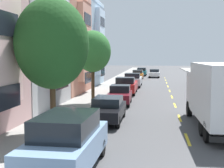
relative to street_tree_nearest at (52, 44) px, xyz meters
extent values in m
plane|color=#424244|center=(6.40, 23.14, -4.43)|extent=(160.00, 160.00, 0.00)
cube|color=gray|center=(-0.70, 21.14, -4.36)|extent=(3.20, 120.00, 0.14)
cube|color=yellow|center=(6.40, 0.14, -4.43)|extent=(0.14, 2.20, 0.01)
cube|color=yellow|center=(6.40, 5.14, -4.43)|extent=(0.14, 2.20, 0.01)
cube|color=yellow|center=(6.40, 10.14, -4.43)|extent=(0.14, 2.20, 0.01)
cube|color=yellow|center=(6.40, 15.14, -4.43)|extent=(0.14, 2.20, 0.01)
cube|color=yellow|center=(6.40, 20.14, -4.43)|extent=(0.14, 2.20, 0.01)
cube|color=yellow|center=(6.40, 25.14, -4.43)|extent=(0.14, 2.20, 0.01)
cube|color=yellow|center=(6.40, 30.14, -4.43)|extent=(0.14, 2.20, 0.01)
cube|color=yellow|center=(6.40, 35.14, -4.43)|extent=(0.14, 2.20, 0.01)
cube|color=yellow|center=(6.40, 40.14, -4.43)|extent=(0.14, 2.20, 0.01)
cube|color=#1E232D|center=(-1.73, -1.30, -2.45)|extent=(0.04, 2.86, 1.10)
cube|color=#1E232D|center=(-1.73, -1.30, 0.86)|extent=(0.04, 2.86, 1.10)
cube|color=silver|center=(-2.02, 7.25, 1.73)|extent=(0.55, 3.76, 8.90)
cube|color=#1E232D|center=(-1.73, 7.25, -2.38)|extent=(0.04, 2.86, 1.10)
cube|color=#1E232D|center=(-1.73, 7.25, 1.05)|extent=(0.04, 2.86, 1.10)
cube|color=#B27560|center=(-9.04, 15.80, 0.29)|extent=(13.48, 8.35, 9.43)
cube|color=#E19B83|center=(-2.02, 15.80, 0.66)|extent=(0.55, 3.76, 7.36)
cube|color=#1E232D|center=(-1.73, 15.80, -2.73)|extent=(0.04, 2.86, 1.10)
cube|color=#1E232D|center=(-1.73, 15.80, 0.10)|extent=(0.04, 2.86, 1.10)
cube|color=#1E232D|center=(-1.73, 15.80, 2.93)|extent=(0.04, 2.86, 1.10)
cube|color=#9EB7CC|center=(-8.29, 24.35, 0.69)|extent=(11.99, 8.35, 10.24)
cube|color=#CAE7FE|center=(-2.55, 24.35, 6.03)|extent=(0.60, 8.35, 0.44)
cube|color=#CAE7FE|center=(-2.02, 24.35, 1.10)|extent=(0.55, 3.76, 7.99)
cube|color=#1E232D|center=(-1.73, 24.35, -2.59)|extent=(0.04, 2.86, 1.10)
cube|color=#1E232D|center=(-1.73, 24.35, 0.48)|extent=(0.04, 2.86, 1.10)
cube|color=#1E232D|center=(-1.73, 24.35, 3.56)|extent=(0.04, 2.86, 1.10)
cylinder|color=#47331E|center=(0.00, 0.00, -2.95)|extent=(0.27, 0.27, 2.67)
ellipsoid|color=#1E4C1E|center=(0.00, 0.00, 0.01)|extent=(3.52, 3.52, 4.34)
cylinder|color=#47331E|center=(0.00, 9.66, -2.88)|extent=(0.26, 0.26, 2.83)
ellipsoid|color=#2D6B2D|center=(0.00, 9.66, -0.25)|extent=(2.84, 2.84, 3.24)
cube|color=white|center=(8.23, 1.65, -2.36)|extent=(2.58, 6.13, 2.81)
cube|color=white|center=(8.10, 5.83, -2.67)|extent=(2.36, 1.97, 2.20)
cube|color=black|center=(8.08, 6.73, -2.19)|extent=(2.02, 0.14, 0.97)
cylinder|color=black|center=(9.16, 5.91, -3.95)|extent=(0.31, 0.97, 0.96)
cylinder|color=black|center=(7.04, 5.84, -3.95)|extent=(0.31, 0.97, 0.96)
cylinder|color=black|center=(7.23, -0.22, -3.95)|extent=(0.31, 0.97, 0.96)
cylinder|color=black|center=(7.20, 0.88, -3.95)|extent=(0.31, 0.97, 0.96)
cube|color=tan|center=(10.69, 17.45, -3.70)|extent=(2.13, 5.35, 0.80)
cube|color=black|center=(10.67, 18.61, -3.00)|extent=(1.80, 1.63, 0.60)
cylinder|color=black|center=(11.54, 19.27, -4.10)|extent=(0.24, 0.67, 0.66)
cylinder|color=black|center=(9.76, 19.23, -4.10)|extent=(0.24, 0.67, 0.66)
cylinder|color=black|center=(9.85, 15.63, -4.10)|extent=(0.24, 0.67, 0.66)
cube|color=#333338|center=(10.84, 26.63, -3.65)|extent=(2.03, 4.83, 0.90)
cube|color=black|center=(10.84, 26.63, -2.85)|extent=(1.76, 2.81, 0.70)
cylinder|color=black|center=(11.68, 28.27, -4.10)|extent=(0.23, 0.66, 0.66)
cylinder|color=black|center=(9.95, 28.25, -4.10)|extent=(0.23, 0.66, 0.66)
cylinder|color=black|center=(11.73, 25.01, -4.10)|extent=(0.23, 0.66, 0.66)
cylinder|color=black|center=(10.00, 24.98, -4.10)|extent=(0.23, 0.66, 0.66)
cube|color=black|center=(2.12, 3.46, -3.80)|extent=(1.83, 4.51, 0.60)
cube|color=black|center=(2.12, 3.69, -3.25)|extent=(1.60, 2.17, 0.50)
cylinder|color=black|center=(1.34, 1.93, -4.10)|extent=(0.22, 0.66, 0.66)
cylinder|color=black|center=(2.92, 1.94, -4.10)|extent=(0.22, 0.66, 0.66)
cylinder|color=black|center=(1.32, 4.99, -4.10)|extent=(0.22, 0.66, 0.66)
cylinder|color=black|center=(2.90, 5.00, -4.10)|extent=(0.22, 0.66, 0.66)
cube|color=#AD1E1E|center=(1.94, 17.09, -3.70)|extent=(2.02, 5.31, 0.80)
cube|color=black|center=(1.95, 15.92, -3.00)|extent=(1.77, 1.60, 0.60)
cylinder|color=black|center=(1.06, 15.28, -4.10)|extent=(0.22, 0.66, 0.66)
cylinder|color=black|center=(2.84, 15.29, -4.10)|extent=(0.22, 0.66, 0.66)
cylinder|color=black|center=(1.05, 18.89, -4.10)|extent=(0.22, 0.66, 0.66)
cylinder|color=black|center=(2.83, 18.89, -4.10)|extent=(0.22, 0.66, 0.66)
cube|color=maroon|center=(2.09, 9.90, -3.79)|extent=(1.85, 4.05, 0.62)
cube|color=black|center=(2.08, 10.38, -3.20)|extent=(1.58, 1.72, 0.55)
cylinder|color=black|center=(1.37, 8.52, -4.10)|extent=(0.24, 0.67, 0.66)
cylinder|color=black|center=(2.89, 8.56, -4.10)|extent=(0.24, 0.67, 0.66)
cylinder|color=black|center=(1.30, 11.24, -4.10)|extent=(0.24, 0.67, 0.66)
cylinder|color=black|center=(2.82, 11.28, -4.10)|extent=(0.24, 0.67, 0.66)
cube|color=#B2B5BA|center=(2.10, 24.32, -3.70)|extent=(2.01, 5.30, 0.80)
cube|color=black|center=(2.10, 23.15, -3.00)|extent=(1.76, 1.59, 0.60)
cylinder|color=black|center=(1.21, 22.52, -4.10)|extent=(0.22, 0.66, 0.66)
cylinder|color=black|center=(2.99, 22.52, -4.10)|extent=(0.22, 0.66, 0.66)
cylinder|color=black|center=(1.21, 26.12, -4.10)|extent=(0.22, 0.66, 0.66)
cylinder|color=black|center=(2.99, 26.12, -4.10)|extent=(0.22, 0.66, 0.66)
cube|color=#195B60|center=(2.18, 45.33, -3.79)|extent=(1.88, 4.72, 0.62)
cube|color=black|center=(2.18, 45.70, -3.20)|extent=(1.64, 2.84, 0.55)
cylinder|color=black|center=(1.36, 43.74, -4.10)|extent=(0.23, 0.66, 0.66)
cylinder|color=black|center=(2.96, 43.72, -4.10)|extent=(0.23, 0.66, 0.66)
cylinder|color=black|center=(1.40, 46.93, -4.10)|extent=(0.23, 0.66, 0.66)
cylinder|color=black|center=(3.00, 46.91, -4.10)|extent=(0.23, 0.66, 0.66)
cube|color=orange|center=(1.94, 35.85, -3.79)|extent=(1.80, 4.03, 0.62)
cube|color=black|center=(1.95, 36.33, -3.20)|extent=(1.56, 1.70, 0.55)
cylinder|color=black|center=(1.16, 34.50, -4.10)|extent=(0.23, 0.66, 0.66)
cylinder|color=black|center=(2.68, 34.48, -4.10)|extent=(0.23, 0.66, 0.66)
cylinder|color=black|center=(1.20, 37.22, -4.10)|extent=(0.23, 0.66, 0.66)
cylinder|color=black|center=(2.72, 37.19, -4.10)|extent=(0.23, 0.66, 0.66)
cube|color=#7A9EC6|center=(1.98, -4.45, -3.65)|extent=(2.02, 4.83, 0.90)
cube|color=black|center=(1.98, -4.45, -2.85)|extent=(1.76, 2.81, 0.70)
cylinder|color=black|center=(1.14, -2.80, -4.10)|extent=(0.23, 0.66, 0.66)
cylinder|color=black|center=(2.87, -2.83, -4.10)|extent=(0.23, 0.66, 0.66)
cube|color=silver|center=(4.60, 41.10, -3.80)|extent=(1.80, 4.50, 0.60)
cube|color=black|center=(4.60, 41.33, -3.25)|extent=(1.58, 2.16, 0.50)
cylinder|color=black|center=(3.81, 39.57, -4.10)|extent=(0.22, 0.66, 0.66)
cylinder|color=black|center=(5.39, 39.57, -4.10)|extent=(0.22, 0.66, 0.66)
cylinder|color=black|center=(3.81, 42.63, -4.10)|extent=(0.22, 0.66, 0.66)
cylinder|color=black|center=(5.39, 42.63, -4.10)|extent=(0.22, 0.66, 0.66)
camera|label=1|loc=(4.92, -14.40, -0.54)|focal=50.20mm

